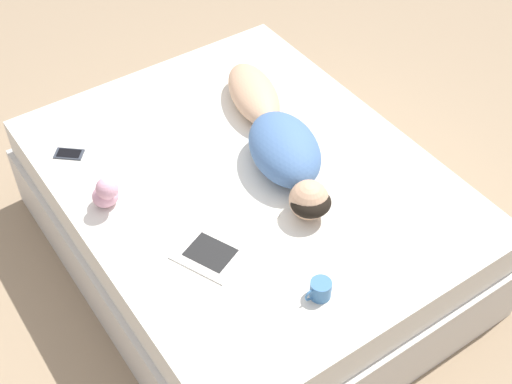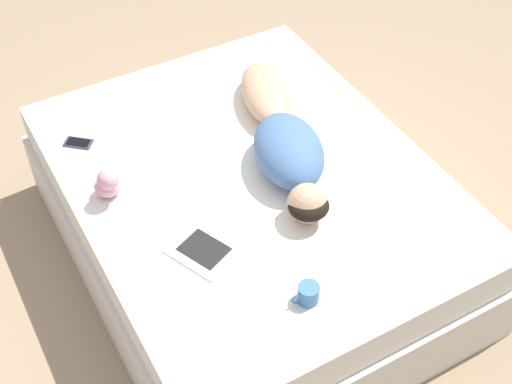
{
  "view_description": "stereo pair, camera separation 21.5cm",
  "coord_description": "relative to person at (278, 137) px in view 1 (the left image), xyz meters",
  "views": [
    {
      "loc": [
        1.42,
        2.14,
        3.07
      ],
      "look_at": [
        0.06,
        0.17,
        0.66
      ],
      "focal_mm": 50.0,
      "sensor_mm": 36.0,
      "label": 1
    },
    {
      "loc": [
        1.24,
        2.26,
        3.07
      ],
      "look_at": [
        0.06,
        0.17,
        0.66
      ],
      "focal_mm": 50.0,
      "sensor_mm": 36.0,
      "label": 2
    }
  ],
  "objects": [
    {
      "name": "open_magazine",
      "position": [
        0.54,
        0.33,
        -0.1
      ],
      "size": [
        0.56,
        0.46,
        0.01
      ],
      "rotation": [
        0.0,
        0.0,
        0.41
      ],
      "color": "silver",
      "rests_on": "bed"
    },
    {
      "name": "person",
      "position": [
        0.0,
        0.0,
        0.0
      ],
      "size": [
        0.58,
        1.25,
        0.23
      ],
      "rotation": [
        0.0,
        0.0,
        -0.3
      ],
      "color": "tan",
      "rests_on": "bed"
    },
    {
      "name": "bed",
      "position": [
        0.22,
        0.05,
        -0.41
      ],
      "size": [
        1.78,
        2.24,
        0.61
      ],
      "color": "beige",
      "rests_on": "ground_plane"
    },
    {
      "name": "plush_toy",
      "position": [
        0.89,
        -0.15,
        -0.01
      ],
      "size": [
        0.13,
        0.16,
        0.2
      ],
      "color": "#DB9EB2",
      "rests_on": "bed"
    },
    {
      "name": "cell_phone",
      "position": [
        0.89,
        -0.6,
        -0.1
      ],
      "size": [
        0.16,
        0.16,
        0.01
      ],
      "rotation": [
        0.0,
        0.0,
        0.85
      ],
      "color": "#333842",
      "rests_on": "bed"
    },
    {
      "name": "ground_plane",
      "position": [
        0.22,
        0.05,
        -0.71
      ],
      "size": [
        12.0,
        12.0,
        0.0
      ],
      "primitive_type": "plane",
      "color": "#9E8466"
    },
    {
      "name": "coffee_mug",
      "position": [
        0.38,
        0.84,
        -0.06
      ],
      "size": [
        0.13,
        0.09,
        0.09
      ],
      "color": "teal",
      "rests_on": "bed"
    }
  ]
}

